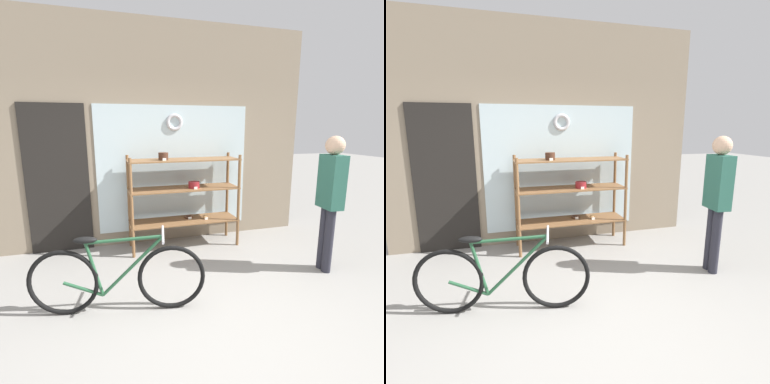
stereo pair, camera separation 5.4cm
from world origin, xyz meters
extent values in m
plane|color=gray|center=(0.00, 0.00, 0.00)|extent=(30.00, 30.00, 0.00)
cube|color=gray|center=(0.00, 2.37, 1.64)|extent=(4.66, 0.08, 3.29)
cube|color=silver|center=(0.20, 2.32, 1.15)|extent=(2.34, 0.02, 1.90)
cube|color=black|center=(-1.49, 2.32, 1.05)|extent=(0.84, 0.03, 2.10)
torus|color=#B7B7BC|center=(0.20, 2.31, 1.85)|extent=(0.26, 0.06, 0.26)
cylinder|color=brown|center=(-0.53, 1.78, 0.69)|extent=(0.04, 0.04, 1.39)
cylinder|color=brown|center=(1.04, 1.78, 0.69)|extent=(0.04, 0.04, 1.39)
cylinder|color=brown|center=(-0.53, 2.21, 0.69)|extent=(0.04, 0.04, 1.39)
cylinder|color=brown|center=(1.04, 2.21, 0.69)|extent=(0.04, 0.04, 1.39)
cube|color=brown|center=(0.26, 1.99, 0.40)|extent=(1.62, 0.48, 0.02)
cube|color=brown|center=(0.26, 1.99, 0.89)|extent=(1.62, 0.48, 0.02)
cube|color=brown|center=(0.26, 1.99, 1.32)|extent=(1.62, 0.48, 0.02)
torus|color=#4C2D1E|center=(0.35, 2.07, 0.43)|extent=(0.14, 0.14, 0.03)
cube|color=white|center=(0.35, 1.99, 0.43)|extent=(0.05, 0.00, 0.04)
ellipsoid|color=#AD7F4C|center=(0.58, 1.95, 0.44)|extent=(0.09, 0.07, 0.06)
cube|color=white|center=(0.58, 1.90, 0.43)|extent=(0.05, 0.00, 0.04)
cylinder|color=#422619|center=(-0.05, 1.95, 1.38)|extent=(0.14, 0.14, 0.11)
cube|color=white|center=(-0.05, 1.87, 1.35)|extent=(0.05, 0.00, 0.04)
cylinder|color=maroon|center=(0.40, 1.94, 0.95)|extent=(0.16, 0.16, 0.09)
cube|color=white|center=(0.40, 1.85, 0.92)|extent=(0.05, 0.00, 0.04)
torus|color=black|center=(-1.29, 0.65, 0.33)|extent=(0.66, 0.16, 0.67)
torus|color=black|center=(-0.28, 0.46, 0.33)|extent=(0.66, 0.16, 0.67)
cylinder|color=#235133|center=(-0.65, 0.53, 0.47)|extent=(0.61, 0.14, 0.61)
cylinder|color=#235133|center=(-0.71, 0.54, 0.75)|extent=(0.72, 0.16, 0.07)
cylinder|color=#235133|center=(-1.00, 0.60, 0.45)|extent=(0.16, 0.06, 0.55)
cylinder|color=#235133|center=(-1.12, 0.62, 0.26)|extent=(0.37, 0.10, 0.18)
ellipsoid|color=black|center=(-1.07, 0.61, 0.76)|extent=(0.23, 0.13, 0.06)
cylinder|color=#B2B2B7|center=(-0.36, 0.48, 0.79)|extent=(0.11, 0.46, 0.02)
cylinder|color=#282833|center=(1.76, 0.77, 0.41)|extent=(0.11, 0.11, 0.82)
cylinder|color=#282833|center=(1.74, 0.66, 0.41)|extent=(0.11, 0.11, 0.82)
cube|color=#285B4C|center=(1.75, 0.72, 1.14)|extent=(0.21, 0.34, 0.65)
sphere|color=tan|center=(1.75, 0.72, 1.57)|extent=(0.22, 0.22, 0.22)
camera|label=1|loc=(-0.86, -2.18, 1.79)|focal=28.00mm
camera|label=2|loc=(-0.81, -2.20, 1.79)|focal=28.00mm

